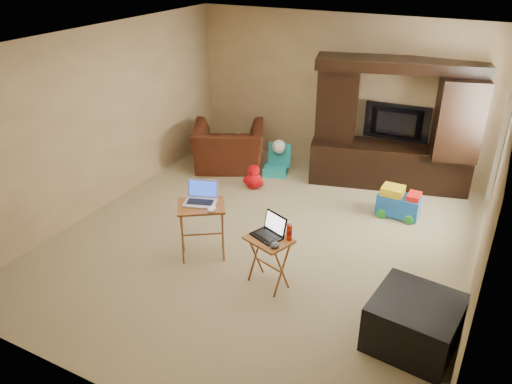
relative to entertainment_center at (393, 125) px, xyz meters
The scene contains 22 objects.
floor 2.79m from the entertainment_center, 111.85° to the right, with size 5.50×5.50×0.00m, color #C6B989.
ceiling 3.02m from the entertainment_center, 111.85° to the right, with size 5.50×5.50×0.00m, color silver.
wall_back 1.06m from the entertainment_center, 161.23° to the left, with size 5.00×5.00×0.00m, color tan.
wall_front 5.27m from the entertainment_center, 100.63° to the right, with size 5.00×5.00×0.00m, color tan.
wall_left 4.24m from the entertainment_center, 145.11° to the right, with size 5.50×5.50×0.00m, color tan.
wall_right 2.88m from the entertainment_center, 57.71° to the right, with size 5.50×5.50×0.00m, color tan.
window_pane 1.79m from the entertainment_center, 29.96° to the right, with size 1.20×1.20×0.00m, color white.
window_frame 1.78m from the entertainment_center, 30.29° to the right, with size 0.06×1.14×1.34m, color white.
entertainment_center is the anchor object (origin of this frame).
television 0.18m from the entertainment_center, 90.00° to the left, with size 1.00×0.13×0.57m, color black.
recliner 2.67m from the entertainment_center, 166.21° to the right, with size 1.15×1.00×0.75m, color #4D1C10.
child_rocker 1.92m from the entertainment_center, 164.16° to the right, with size 0.37×0.43×0.50m, color teal, non-canonical shape.
plush_toy 2.25m from the entertainment_center, 148.09° to the right, with size 0.36×0.30×0.40m, color red, non-canonical shape.
push_toy 1.29m from the entertainment_center, 66.85° to the right, with size 0.59×0.42×0.44m, color blue, non-canonical shape.
ottoman 3.64m from the entertainment_center, 71.83° to the right, with size 0.78×0.78×0.50m, color black.
tray_table_left 3.45m from the entertainment_center, 115.67° to the right, with size 0.55×0.44×0.71m, color #A95C28.
tray_table_right 3.31m from the entertainment_center, 99.12° to the right, with size 0.47×0.37×0.61m, color #A46027.
laptop_left 3.38m from the entertainment_center, 116.35° to the right, with size 0.37×0.30×0.24m, color #B8B8BD.
laptop_right 3.24m from the entertainment_center, 99.88° to the right, with size 0.32×0.26×0.24m, color black.
mouse_left 3.39m from the entertainment_center, 112.25° to the right, with size 0.09×0.14×0.06m, color white.
mouse_right 3.36m from the entertainment_center, 96.59° to the right, with size 0.08×0.12×0.05m, color #3A3A3E.
water_bottle 3.15m from the entertainment_center, 95.74° to the right, with size 0.06×0.06×0.19m, color red.
Camera 1 is at (2.43, -4.88, 3.48)m, focal length 35.00 mm.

